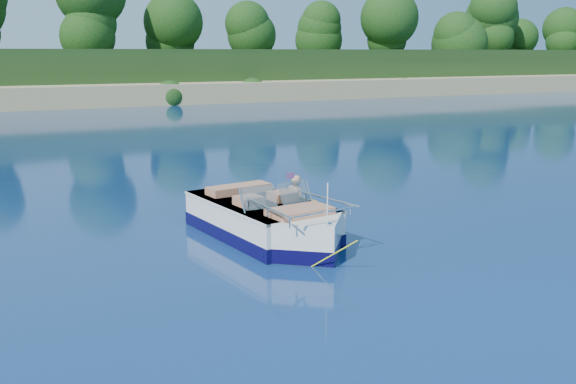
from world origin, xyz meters
The scene contains 6 objects.
ground centered at (0.00, 0.00, 0.00)m, with size 160.00×160.00×0.00m, color #091844.
shoreline centered at (0.00, 63.77, 0.98)m, with size 170.00×59.00×6.00m.
treeline centered at (0.04, 41.01, 5.55)m, with size 150.00×7.12×8.19m.
motorboat centered at (0.13, 0.31, 0.33)m, with size 2.30×5.14×1.72m.
tow_tube centered at (1.69, 2.11, 0.08)m, with size 1.32×1.32×0.32m.
boy centered at (1.58, 2.15, 0.00)m, with size 0.49×0.32×1.35m, color tan.
Camera 1 is at (-5.05, -11.31, 3.78)m, focal length 40.00 mm.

